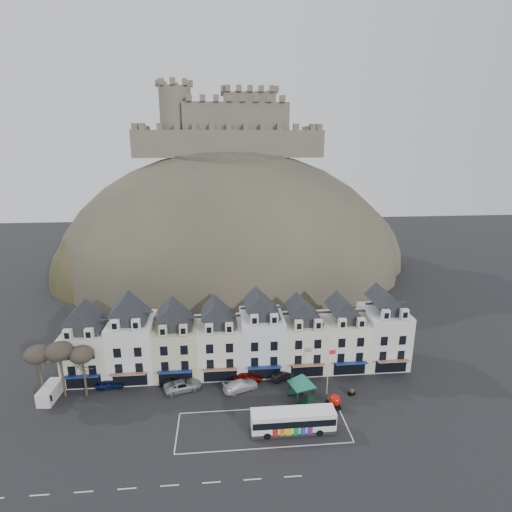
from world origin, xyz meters
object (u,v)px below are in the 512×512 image
(bus_shelter, at_px, (302,379))
(red_buoy, at_px, (335,401))
(car_white, at_px, (241,385))
(car_charcoal, at_px, (284,375))
(flagpole, at_px, (329,369))
(car_black, at_px, (172,381))
(car_navy, at_px, (110,384))
(car_silver, at_px, (183,385))
(white_van, at_px, (50,392))
(bus, at_px, (293,420))
(car_maroon, at_px, (248,376))

(bus_shelter, xyz_separation_m, red_buoy, (4.25, -2.41, -2.18))
(car_white, xyz_separation_m, car_charcoal, (6.91, 2.27, -0.09))
(red_buoy, relative_size, flagpole, 0.28)
(car_black, bearing_deg, car_navy, 87.13)
(car_silver, height_order, car_white, car_silver)
(red_buoy, height_order, flagpole, flagpole)
(white_van, height_order, car_silver, white_van)
(flagpole, distance_m, car_silver, 21.79)
(bus, height_order, car_charcoal, bus)
(car_navy, bearing_deg, car_white, -101.57)
(car_maroon, xyz_separation_m, car_charcoal, (5.67, 0.00, -0.10))
(car_black, distance_m, car_white, 10.65)
(flagpole, bearing_deg, white_van, 176.42)
(red_buoy, xyz_separation_m, car_maroon, (-11.64, 7.71, -0.27))
(bus_shelter, distance_m, car_silver, 17.83)
(bus, distance_m, car_charcoal, 11.89)
(white_van, bearing_deg, red_buoy, -3.69)
(bus, height_order, red_buoy, bus)
(flagpole, relative_size, white_van, 1.57)
(flagpole, height_order, car_charcoal, flagpole)
(red_buoy, distance_m, car_navy, 33.37)
(bus, height_order, car_black, bus)
(car_navy, xyz_separation_m, car_white, (19.60, -2.27, 0.08))
(white_van, relative_size, car_charcoal, 1.14)
(car_silver, distance_m, car_maroon, 9.98)
(bus_shelter, bearing_deg, white_van, 158.02)
(car_black, bearing_deg, car_maroon, -92.87)
(car_maroon, bearing_deg, white_van, 96.61)
(car_maroon, bearing_deg, car_black, 92.75)
(red_buoy, relative_size, car_charcoal, 0.49)
(car_white, bearing_deg, flagpole, -121.60)
(car_black, distance_m, car_silver, 2.34)
(red_buoy, relative_size, white_van, 0.43)
(red_buoy, height_order, car_navy, red_buoy)
(bus_shelter, height_order, red_buoy, bus_shelter)
(bus, height_order, car_maroon, bus)
(car_navy, distance_m, car_silver, 11.08)
(car_navy, bearing_deg, red_buoy, -108.31)
(bus_shelter, relative_size, white_van, 1.33)
(flagpole, bearing_deg, car_maroon, 158.74)
(flagpole, xyz_separation_m, car_black, (-23.09, 4.46, -3.60))
(white_van, height_order, car_navy, white_van)
(white_van, relative_size, car_white, 0.88)
(white_van, bearing_deg, car_navy, 18.27)
(car_navy, height_order, car_charcoal, car_navy)
(bus, bearing_deg, red_buoy, 31.69)
(car_silver, xyz_separation_m, car_white, (8.63, -0.76, -0.00))
(bus, xyz_separation_m, flagpole, (6.51, 7.37, 2.53))
(flagpole, distance_m, car_maroon, 12.76)
(bus, height_order, car_white, bus)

